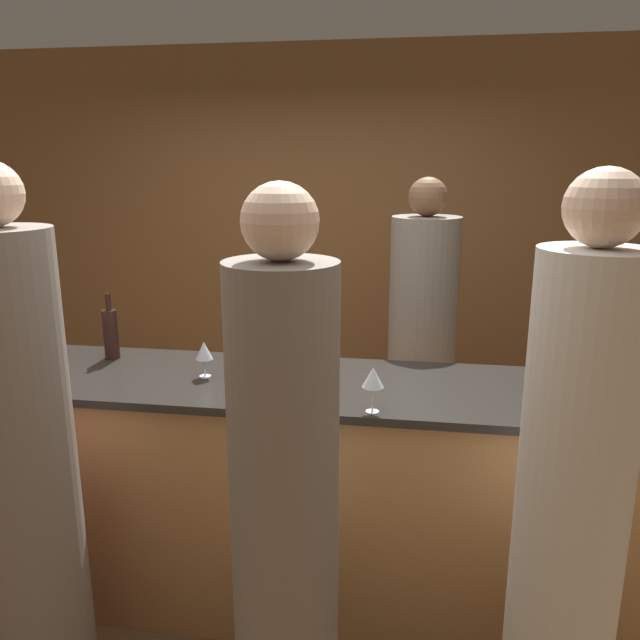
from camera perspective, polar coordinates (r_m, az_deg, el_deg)
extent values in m
plane|color=brown|center=(3.29, -5.97, -23.51)|extent=(14.00, 14.00, 0.00)
cube|color=brown|center=(4.57, -0.12, 6.59)|extent=(8.00, 0.06, 2.80)
cube|color=#B27F4C|center=(2.99, -6.24, -15.50)|extent=(3.49, 0.65, 1.05)
cube|color=black|center=(2.76, -6.55, -5.65)|extent=(3.55, 0.71, 0.04)
cylinder|color=gray|center=(3.57, 9.18, -4.65)|extent=(0.37, 0.37, 1.73)
sphere|color=brown|center=(3.38, 9.84, 11.05)|extent=(0.21, 0.21, 0.21)
cylinder|color=silver|center=(2.15, 21.71, -18.20)|extent=(0.33, 0.33, 1.78)
sphere|color=beige|center=(1.84, 24.58, 9.33)|extent=(0.22, 0.22, 0.22)
cylinder|color=gray|center=(2.49, -25.25, -13.59)|extent=(0.35, 0.35, 1.81)
cylinder|color=gray|center=(2.08, -3.23, -18.98)|extent=(0.34, 0.34, 1.74)
sphere|color=beige|center=(1.75, -3.68, 8.99)|extent=(0.22, 0.22, 0.22)
cylinder|color=#19381E|center=(3.19, -24.35, -1.66)|extent=(0.07, 0.07, 0.23)
cylinder|color=#19381E|center=(3.15, -24.65, 1.10)|extent=(0.03, 0.03, 0.09)
cylinder|color=black|center=(3.15, -18.58, -1.24)|extent=(0.07, 0.07, 0.24)
cylinder|color=black|center=(3.11, -18.81, 1.59)|extent=(0.03, 0.03, 0.08)
cylinder|color=silver|center=(2.62, -1.91, -6.26)|extent=(0.05, 0.05, 0.00)
cylinder|color=silver|center=(2.60, -1.92, -5.17)|extent=(0.01, 0.01, 0.10)
cone|color=silver|center=(2.57, -1.93, -3.36)|extent=(0.08, 0.08, 0.07)
cylinder|color=silver|center=(2.56, 26.10, -8.26)|extent=(0.05, 0.05, 0.00)
cylinder|color=silver|center=(2.55, 26.21, -7.32)|extent=(0.01, 0.01, 0.08)
cone|color=silver|center=(2.52, 26.41, -5.68)|extent=(0.07, 0.07, 0.07)
cylinder|color=silver|center=(2.39, 4.80, -8.35)|extent=(0.05, 0.05, 0.00)
cylinder|color=silver|center=(2.37, 4.83, -7.21)|extent=(0.01, 0.01, 0.10)
cone|color=silver|center=(2.34, 4.87, -5.24)|extent=(0.08, 0.08, 0.08)
cylinder|color=silver|center=(2.80, -10.45, -5.09)|extent=(0.05, 0.05, 0.00)
cylinder|color=silver|center=(2.79, -10.49, -4.29)|extent=(0.01, 0.01, 0.08)
cone|color=silver|center=(2.77, -10.56, -2.75)|extent=(0.08, 0.08, 0.08)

